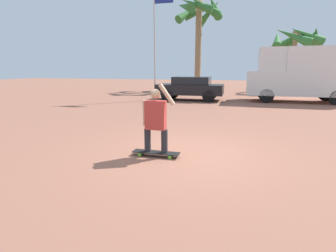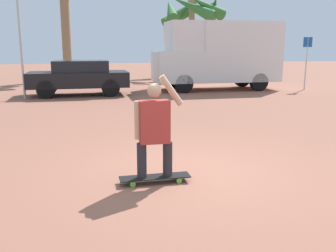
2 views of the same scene
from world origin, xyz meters
name	(u,v)px [view 1 (image 1 of 2)]	position (x,y,z in m)	size (l,w,h in m)	color
ground_plane	(188,154)	(0.00, 0.00, 0.00)	(80.00, 80.00, 0.00)	#935B47
skateboard	(156,153)	(-0.65, -0.36, 0.08)	(1.05, 0.25, 0.10)	black
person_skateboarder	(156,118)	(-0.65, -0.36, 0.86)	(0.71, 0.22, 1.50)	#28282D
camper_van	(302,73)	(4.46, 11.00, 1.65)	(5.65, 2.14, 3.06)	black
parked_car_black	(190,87)	(-1.81, 10.27, 0.77)	(3.98, 1.82, 1.41)	black
palm_tree_near_van	(296,39)	(5.21, 17.97, 4.15)	(3.91, 4.33, 5.21)	#8E704C
palm_tree_center_background	(199,15)	(-2.53, 17.69, 6.28)	(4.14, 4.21, 7.71)	#8E704C
flagpole	(156,36)	(-3.76, 9.65, 3.76)	(1.18, 0.12, 6.38)	#B7B7BC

